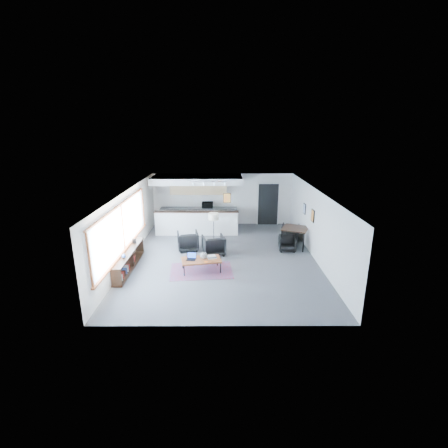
{
  "coord_description": "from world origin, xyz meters",
  "views": [
    {
      "loc": [
        0.02,
        -11.6,
        4.84
      ],
      "look_at": [
        0.06,
        0.4,
        1.22
      ],
      "focal_mm": 26.0,
      "sensor_mm": 36.0,
      "label": 1
    }
  ],
  "objects_px": {
    "dining_chair_far": "(290,233)",
    "microwave": "(207,204)",
    "book_stack": "(212,257)",
    "dining_table": "(295,229)",
    "coffee_table": "(201,260)",
    "armchair_left": "(188,240)",
    "armchair_right": "(214,244)",
    "floor_lamp": "(214,218)",
    "laptop": "(191,257)",
    "dining_chair_near": "(287,244)",
    "ceramic_pot": "(204,255)"
  },
  "relations": [
    {
      "from": "dining_chair_near",
      "to": "dining_chair_far",
      "type": "xyz_separation_m",
      "value": [
        0.38,
        1.36,
        0.03
      ]
    },
    {
      "from": "floor_lamp",
      "to": "armchair_left",
      "type": "bearing_deg",
      "value": -167.31
    },
    {
      "from": "dining_chair_far",
      "to": "microwave",
      "type": "relative_size",
      "value": 1.18
    },
    {
      "from": "book_stack",
      "to": "dining_table",
      "type": "bearing_deg",
      "value": 33.44
    },
    {
      "from": "microwave",
      "to": "armchair_left",
      "type": "bearing_deg",
      "value": -100.45
    },
    {
      "from": "book_stack",
      "to": "armchair_left",
      "type": "xyz_separation_m",
      "value": [
        -1.04,
        1.93,
        -0.07
      ]
    },
    {
      "from": "armchair_left",
      "to": "dining_chair_near",
      "type": "xyz_separation_m",
      "value": [
        4.03,
        -0.12,
        -0.13
      ]
    },
    {
      "from": "armchair_right",
      "to": "armchair_left",
      "type": "bearing_deg",
      "value": -39.68
    },
    {
      "from": "coffee_table",
      "to": "laptop",
      "type": "xyz_separation_m",
      "value": [
        -0.33,
        0.01,
        0.1
      ]
    },
    {
      "from": "armchair_left",
      "to": "book_stack",
      "type": "bearing_deg",
      "value": 107.51
    },
    {
      "from": "armchair_left",
      "to": "armchair_right",
      "type": "bearing_deg",
      "value": 143.67
    },
    {
      "from": "dining_table",
      "to": "armchair_left",
      "type": "bearing_deg",
      "value": -176.2
    },
    {
      "from": "armchair_left",
      "to": "dining_chair_far",
      "type": "xyz_separation_m",
      "value": [
        4.41,
        1.23,
        -0.1
      ]
    },
    {
      "from": "ceramic_pot",
      "to": "armchair_right",
      "type": "xyz_separation_m",
      "value": [
        0.3,
        1.5,
        -0.14
      ]
    },
    {
      "from": "coffee_table",
      "to": "dining_table",
      "type": "height_order",
      "value": "dining_table"
    },
    {
      "from": "book_stack",
      "to": "dining_chair_far",
      "type": "distance_m",
      "value": 4.63
    },
    {
      "from": "laptop",
      "to": "dining_chair_near",
      "type": "bearing_deg",
      "value": 34.81
    },
    {
      "from": "armchair_left",
      "to": "dining_chair_far",
      "type": "bearing_deg",
      "value": -175.2
    },
    {
      "from": "coffee_table",
      "to": "ceramic_pot",
      "type": "relative_size",
      "value": 5.85
    },
    {
      "from": "ceramic_pot",
      "to": "floor_lamp",
      "type": "distance_m",
      "value": 2.37
    },
    {
      "from": "armchair_left",
      "to": "ceramic_pot",
      "type": "bearing_deg",
      "value": 99.97
    },
    {
      "from": "ceramic_pot",
      "to": "dining_chair_far",
      "type": "height_order",
      "value": "ceramic_pot"
    },
    {
      "from": "dining_table",
      "to": "ceramic_pot",
      "type": "bearing_deg",
      "value": -147.77
    },
    {
      "from": "dining_chair_near",
      "to": "microwave",
      "type": "xyz_separation_m",
      "value": [
        -3.38,
        3.46,
        0.82
      ]
    },
    {
      "from": "armchair_right",
      "to": "dining_table",
      "type": "xyz_separation_m",
      "value": [
        3.35,
        0.8,
        0.35
      ]
    },
    {
      "from": "coffee_table",
      "to": "book_stack",
      "type": "relative_size",
      "value": 4.05
    },
    {
      "from": "coffee_table",
      "to": "dining_table",
      "type": "distance_m",
      "value": 4.42
    },
    {
      "from": "dining_chair_near",
      "to": "dining_chair_far",
      "type": "distance_m",
      "value": 1.41
    },
    {
      "from": "ceramic_pot",
      "to": "dining_table",
      "type": "height_order",
      "value": "dining_table"
    },
    {
      "from": "book_stack",
      "to": "floor_lamp",
      "type": "relative_size",
      "value": 0.24
    },
    {
      "from": "dining_table",
      "to": "dining_chair_far",
      "type": "relative_size",
      "value": 2.06
    },
    {
      "from": "dining_table",
      "to": "book_stack",
      "type": "bearing_deg",
      "value": -146.56
    },
    {
      "from": "laptop",
      "to": "armchair_left",
      "type": "xyz_separation_m",
      "value": [
        -0.34,
        2.03,
        -0.09
      ]
    },
    {
      "from": "dining_chair_near",
      "to": "dining_chair_far",
      "type": "relative_size",
      "value": 0.9
    },
    {
      "from": "floor_lamp",
      "to": "laptop",
      "type": "bearing_deg",
      "value": -107.39
    },
    {
      "from": "armchair_left",
      "to": "armchair_right",
      "type": "height_order",
      "value": "armchair_right"
    },
    {
      "from": "dining_table",
      "to": "dining_chair_far",
      "type": "xyz_separation_m",
      "value": [
        -0.0,
        0.94,
        -0.45
      ]
    },
    {
      "from": "book_stack",
      "to": "floor_lamp",
      "type": "bearing_deg",
      "value": 89.86
    },
    {
      "from": "book_stack",
      "to": "dining_table",
      "type": "height_order",
      "value": "dining_table"
    },
    {
      "from": "floor_lamp",
      "to": "dining_table",
      "type": "relative_size",
      "value": 1.12
    },
    {
      "from": "armchair_left",
      "to": "microwave",
      "type": "relative_size",
      "value": 1.54
    },
    {
      "from": "armchair_left",
      "to": "dining_chair_near",
      "type": "bearing_deg",
      "value": 167.43
    },
    {
      "from": "ceramic_pot",
      "to": "dining_chair_far",
      "type": "relative_size",
      "value": 0.39
    },
    {
      "from": "ceramic_pot",
      "to": "dining_chair_far",
      "type": "distance_m",
      "value": 4.89
    },
    {
      "from": "armchair_left",
      "to": "dining_chair_far",
      "type": "relative_size",
      "value": 1.3
    },
    {
      "from": "microwave",
      "to": "laptop",
      "type": "bearing_deg",
      "value": -92.76
    },
    {
      "from": "armchair_left",
      "to": "dining_table",
      "type": "height_order",
      "value": "dining_table"
    },
    {
      "from": "laptop",
      "to": "book_stack",
      "type": "distance_m",
      "value": 0.71
    },
    {
      "from": "microwave",
      "to": "dining_table",
      "type": "bearing_deg",
      "value": -38.44
    },
    {
      "from": "laptop",
      "to": "ceramic_pot",
      "type": "relative_size",
      "value": 1.38
    }
  ]
}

